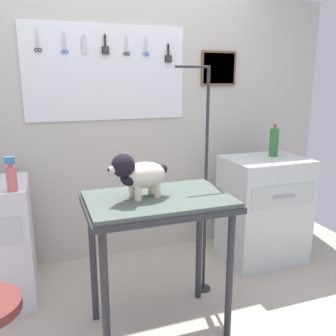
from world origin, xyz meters
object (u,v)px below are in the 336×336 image
object	(u,v)px
cabinet_right	(263,209)
soda_bottle	(274,142)
dog	(138,174)
grooming_table	(159,214)
grooming_arm	(204,193)

from	to	relation	value
cabinet_right	soda_bottle	world-z (taller)	soda_bottle
cabinet_right	dog	bearing A→B (deg)	-155.41
grooming_table	soda_bottle	xyz separation A→B (m)	(1.27, 0.66, 0.27)
dog	soda_bottle	bearing A→B (deg)	24.67
cabinet_right	soda_bottle	bearing A→B (deg)	25.62
grooming_table	soda_bottle	world-z (taller)	soda_bottle
grooming_table	dog	distance (m)	0.28
grooming_arm	soda_bottle	distance (m)	0.93
dog	cabinet_right	xyz separation A→B (m)	(1.29, 0.59, -0.58)
grooming_table	soda_bottle	distance (m)	1.45
grooming_table	soda_bottle	bearing A→B (deg)	27.41
grooming_arm	soda_bottle	world-z (taller)	grooming_arm
dog	soda_bottle	distance (m)	1.52
cabinet_right	grooming_arm	bearing A→B (deg)	-157.02
grooming_arm	dog	world-z (taller)	grooming_arm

